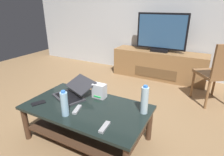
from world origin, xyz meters
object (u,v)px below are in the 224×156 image
(water_bottle_near, at_px, (145,100))
(tv_remote, at_px, (105,127))
(laptop, at_px, (73,92))
(television, at_px, (161,33))
(router_box, at_px, (99,91))
(water_bottle_far, at_px, (64,104))
(coffee_table, at_px, (87,116))
(cell_phone, at_px, (38,103))
(soundbar_remote, at_px, (77,109))
(media_cabinet, at_px, (159,65))
(dining_chair, at_px, (219,71))

(water_bottle_near, relative_size, tv_remote, 1.82)
(laptop, relative_size, tv_remote, 3.15)
(television, relative_size, router_box, 5.78)
(water_bottle_near, height_order, water_bottle_far, water_bottle_near)
(coffee_table, relative_size, water_bottle_far, 5.00)
(television, height_order, water_bottle_far, television)
(cell_phone, bearing_deg, water_bottle_far, 23.03)
(water_bottle_far, bearing_deg, laptop, 117.73)
(laptop, relative_size, soundbar_remote, 3.15)
(laptop, bearing_deg, water_bottle_far, -62.27)
(cell_phone, relative_size, tv_remote, 0.88)
(coffee_table, xyz_separation_m, television, (0.18, 2.21, 0.61))
(coffee_table, height_order, water_bottle_far, water_bottle_far)
(television, bearing_deg, media_cabinet, 90.00)
(water_bottle_far, bearing_deg, router_box, 78.49)
(dining_chair, height_order, router_box, dining_chair)
(water_bottle_near, bearing_deg, coffee_table, -163.60)
(router_box, bearing_deg, coffee_table, -93.40)
(coffee_table, xyz_separation_m, water_bottle_near, (0.57, 0.17, 0.26))
(laptop, relative_size, cell_phone, 3.60)
(soundbar_remote, bearing_deg, router_box, 65.39)
(water_bottle_far, distance_m, soundbar_remote, 0.17)
(media_cabinet, distance_m, water_bottle_near, 2.12)
(water_bottle_near, bearing_deg, laptop, -176.74)
(dining_chair, xyz_separation_m, tv_remote, (-0.85, -1.76, -0.10))
(media_cabinet, bearing_deg, water_bottle_near, -79.33)
(media_cabinet, bearing_deg, soundbar_remote, -95.19)
(coffee_table, xyz_separation_m, water_bottle_far, (-0.08, -0.23, 0.25))
(cell_phone, relative_size, soundbar_remote, 0.88)
(router_box, bearing_deg, water_bottle_far, -101.51)
(coffee_table, xyz_separation_m, router_box, (0.01, 0.24, 0.21))
(dining_chair, distance_m, router_box, 1.76)
(media_cabinet, distance_m, water_bottle_far, 2.49)
(cell_phone, bearing_deg, media_cabinet, 102.54)
(laptop, xyz_separation_m, tv_remote, (0.62, -0.35, -0.05))
(media_cabinet, bearing_deg, water_bottle_far, -96.01)
(water_bottle_near, relative_size, cell_phone, 2.08)
(television, height_order, soundbar_remote, television)
(water_bottle_far, relative_size, cell_phone, 1.85)
(laptop, bearing_deg, router_box, 23.22)
(television, height_order, water_bottle_near, television)
(router_box, distance_m, tv_remote, 0.58)
(tv_remote, bearing_deg, media_cabinet, 88.78)
(media_cabinet, height_order, router_box, router_box)
(laptop, distance_m, tv_remote, 0.71)
(water_bottle_far, bearing_deg, cell_phone, 175.11)
(cell_phone, bearing_deg, dining_chair, 73.35)
(coffee_table, height_order, media_cabinet, media_cabinet)
(laptop, bearing_deg, tv_remote, -29.36)
(coffee_table, distance_m, laptop, 0.34)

